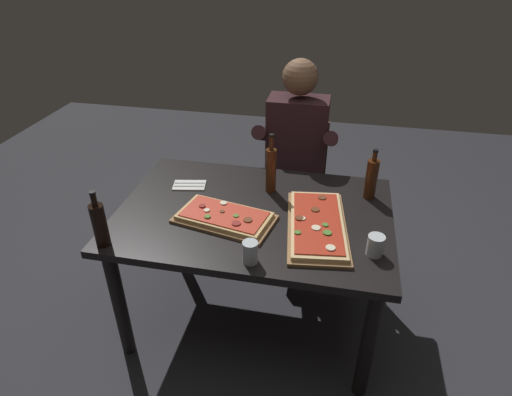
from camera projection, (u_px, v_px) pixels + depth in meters
name	position (u px, v px, depth m)	size (l,w,h in m)	color
ground_plane	(254.00, 313.00, 2.61)	(6.40, 6.40, 0.00)	#2D2D33
dining_table	(254.00, 226.00, 2.27)	(1.40, 0.96, 0.74)	black
pizza_rectangular_front	(224.00, 217.00, 2.14)	(0.53, 0.35, 0.05)	olive
pizza_rectangular_left	(317.00, 225.00, 2.09)	(0.36, 0.63, 0.05)	olive
wine_bottle_dark	(99.00, 224.00, 1.93)	(0.07, 0.07, 0.28)	black
oil_bottle_amber	(371.00, 178.00, 2.28)	(0.06, 0.06, 0.28)	#47230F
vinegar_bottle_green	(271.00, 169.00, 2.33)	(0.06, 0.06, 0.34)	#47230F
tumbler_near_camera	(250.00, 252.00, 1.86)	(0.07, 0.07, 0.10)	silver
tumbler_far_side	(375.00, 247.00, 1.91)	(0.08, 0.08, 0.10)	silver
napkin_cutlery_set	(189.00, 185.00, 2.44)	(0.20, 0.14, 0.01)	white
diner_chair	(296.00, 178.00, 3.05)	(0.44, 0.44, 0.87)	#3D2B1E
seated_diner	(296.00, 152.00, 2.81)	(0.53, 0.41, 1.33)	#23232D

